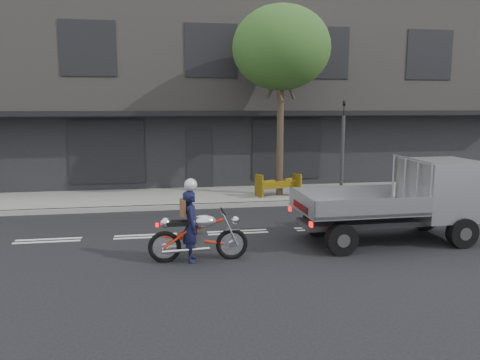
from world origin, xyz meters
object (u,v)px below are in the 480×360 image
object	(u,v)px
motorcycle	(199,235)
construction_barrier	(280,186)
rider	(191,226)
traffic_light_pole	(342,155)
flatbed_ute	(427,193)
street_tree	(281,48)

from	to	relation	value
motorcycle	construction_barrier	world-z (taller)	motorcycle
rider	construction_barrier	bearing A→B (deg)	-29.96
traffic_light_pole	construction_barrier	xyz separation A→B (m)	(-2.10, 0.42, -1.09)
flatbed_ute	street_tree	bearing A→B (deg)	111.62
traffic_light_pole	flatbed_ute	size ratio (longest dim) A/B	0.77
motorcycle	construction_barrier	distance (m)	6.75
rider	flatbed_ute	distance (m)	5.96
street_tree	construction_barrier	world-z (taller)	street_tree
traffic_light_pole	construction_barrier	distance (m)	2.40
traffic_light_pole	motorcycle	size ratio (longest dim) A/B	1.62
motorcycle	construction_barrier	bearing A→B (deg)	61.14
flatbed_ute	construction_barrier	size ratio (longest dim) A/B	3.06
traffic_light_pole	flatbed_ute	distance (m)	4.79
traffic_light_pole	flatbed_ute	xyz separation A→B (m)	(0.35, -4.75, -0.46)
motorcycle	rider	bearing A→B (deg)	-179.63
street_tree	traffic_light_pole	world-z (taller)	street_tree
street_tree	flatbed_ute	bearing A→B (deg)	-67.25
street_tree	rider	xyz separation A→B (m)	(-3.55, -6.32, -4.50)
flatbed_ute	construction_barrier	world-z (taller)	flatbed_ute
rider	street_tree	bearing A→B (deg)	-28.96
street_tree	construction_barrier	distance (m)	4.73
rider	construction_barrier	world-z (taller)	rider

